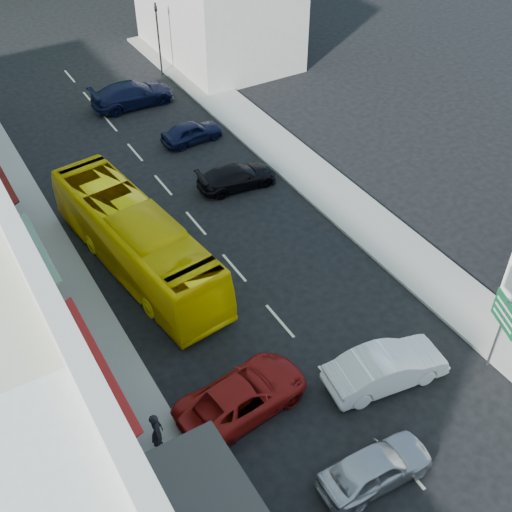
{
  "coord_description": "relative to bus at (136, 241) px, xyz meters",
  "views": [
    {
      "loc": [
        -10.66,
        -11.87,
        20.01
      ],
      "look_at": [
        0.0,
        6.0,
        2.2
      ],
      "focal_mm": 45.0,
      "sensor_mm": 36.0,
      "label": 1
    }
  ],
  "objects": [
    {
      "name": "sidewalk_right",
      "position": [
        11.27,
        -0.35,
        -1.48
      ],
      "size": [
        3.0,
        52.0,
        0.15
      ],
      "primitive_type": "cube",
      "color": "gray",
      "rests_on": "ground"
    },
    {
      "name": "car_navy_far",
      "position": [
        6.03,
        15.24,
        -0.85
      ],
      "size": [
        4.53,
        1.91,
        1.4
      ],
      "primitive_type": "imported",
      "rotation": [
        0.0,
        0.0,
        1.55
      ],
      "color": "black",
      "rests_on": "ground"
    },
    {
      "name": "traffic_signal",
      "position": [
        9.57,
        18.53,
        0.99
      ],
      "size": [
        0.55,
        1.04,
        5.08
      ],
      "primitive_type": null,
      "rotation": [
        0.0,
        0.0,
        3.12
      ],
      "color": "black",
      "rests_on": "ground"
    },
    {
      "name": "car_white",
      "position": [
        5.53,
        -11.15,
        -0.85
      ],
      "size": [
        4.6,
        2.37,
        1.4
      ],
      "primitive_type": "imported",
      "rotation": [
        0.0,
        0.0,
        1.44
      ],
      "color": "white",
      "rests_on": "ground"
    },
    {
      "name": "car_navy_mid",
      "position": [
        7.26,
        9.05,
        -0.85
      ],
      "size": [
        4.46,
        1.96,
        1.4
      ],
      "primitive_type": "imported",
      "rotation": [
        0.0,
        0.0,
        1.61
      ],
      "color": "black",
      "rests_on": "ground"
    },
    {
      "name": "bus",
      "position": [
        0.0,
        0.0,
        0.0
      ],
      "size": [
        3.88,
        11.82,
        3.1
      ],
      "primitive_type": "imported",
      "rotation": [
        0.0,
        0.0,
        0.12
      ],
      "color": "yellow",
      "rests_on": "ground"
    },
    {
      "name": "pedestrian_left",
      "position": [
        -3.25,
        -9.45,
        -0.55
      ],
      "size": [
        0.6,
        0.71,
        1.7
      ],
      "primitive_type": "imported",
      "rotation": [
        0.0,
        0.0,
        1.18
      ],
      "color": "black",
      "rests_on": "sidewalk_left"
    },
    {
      "name": "car_black_near",
      "position": [
        7.21,
        3.46,
        -0.85
      ],
      "size": [
        4.66,
        2.27,
        1.4
      ],
      "primitive_type": "imported",
      "rotation": [
        0.0,
        0.0,
        1.47
      ],
      "color": "black",
      "rests_on": "ground"
    },
    {
      "name": "ground",
      "position": [
        3.77,
        -10.35,
        -1.55
      ],
      "size": [
        120.0,
        120.0,
        0.0
      ],
      "primitive_type": "plane",
      "color": "black",
      "rests_on": "ground"
    },
    {
      "name": "direction_sign",
      "position": [
        9.62,
        -12.64,
        0.25
      ],
      "size": [
        1.21,
        1.74,
        3.61
      ],
      "primitive_type": null,
      "rotation": [
        0.0,
        0.0,
        -0.34
      ],
      "color": "#0E5B2E",
      "rests_on": "ground"
    },
    {
      "name": "distant_block_right",
      "position": [
        14.77,
        19.65,
        1.95
      ],
      "size": [
        8.0,
        12.0,
        7.0
      ],
      "primitive_type": "cube",
      "color": "#B7B2A8",
      "rests_on": "ground"
    },
    {
      "name": "car_red",
      "position": [
        0.16,
        -9.43,
        -0.85
      ],
      "size": [
        4.8,
        2.44,
        1.4
      ],
      "primitive_type": "imported",
      "rotation": [
        0.0,
        0.0,
        1.69
      ],
      "color": "maroon",
      "rests_on": "ground"
    },
    {
      "name": "car_silver",
      "position": [
        2.53,
        -14.23,
        -0.85
      ],
      "size": [
        4.46,
        1.96,
        1.4
      ],
      "primitive_type": "imported",
      "rotation": [
        0.0,
        0.0,
        1.53
      ],
      "color": "silver",
      "rests_on": "ground"
    },
    {
      "name": "sidewalk_left",
      "position": [
        -3.73,
        -0.35,
        -1.48
      ],
      "size": [
        3.0,
        52.0,
        0.15
      ],
      "primitive_type": "cube",
      "color": "gray",
      "rests_on": "ground"
    }
  ]
}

